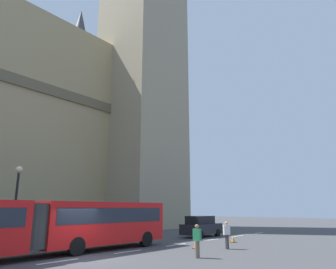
% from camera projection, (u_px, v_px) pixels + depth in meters
% --- Properties ---
extents(ground_plane, '(160.00, 160.00, 0.00)m').
position_uv_depth(ground_plane, '(84.00, 258.00, 15.87)').
color(ground_plane, '#424244').
extents(lane_centre_marking, '(39.00, 0.16, 0.01)m').
position_uv_depth(lane_centre_marking, '(128.00, 252.00, 18.21)').
color(lane_centre_marking, silver).
rests_on(lane_centre_marking, ground_plane).
extents(articulated_bus, '(18.47, 2.54, 2.90)m').
position_uv_depth(articulated_bus, '(29.00, 223.00, 15.96)').
color(articulated_bus, red).
rests_on(articulated_bus, ground_plane).
extents(sedan_lead, '(4.40, 1.86, 1.85)m').
position_uv_depth(sedan_lead, '(201.00, 226.00, 27.91)').
color(sedan_lead, black).
rests_on(sedan_lead, ground_plane).
extents(traffic_cone_west, '(0.36, 0.36, 0.58)m').
position_uv_depth(traffic_cone_west, '(196.00, 244.00, 19.59)').
color(traffic_cone_west, black).
rests_on(traffic_cone_west, ground_plane).
extents(traffic_cone_middle, '(0.36, 0.36, 0.58)m').
position_uv_depth(traffic_cone_middle, '(233.00, 239.00, 23.25)').
color(traffic_cone_middle, black).
rests_on(traffic_cone_middle, ground_plane).
extents(street_lamp, '(0.44, 0.44, 5.27)m').
position_uv_depth(street_lamp, '(16.00, 200.00, 19.96)').
color(street_lamp, black).
rests_on(street_lamp, ground_plane).
extents(pedestrian_near_cones, '(0.36, 0.43, 1.69)m').
position_uv_depth(pedestrian_near_cones, '(197.00, 240.00, 16.10)').
color(pedestrian_near_cones, '#726651').
rests_on(pedestrian_near_cones, ground_plane).
extents(pedestrian_by_kerb, '(0.46, 0.44, 1.69)m').
position_uv_depth(pedestrian_by_kerb, '(227.00, 234.00, 19.59)').
color(pedestrian_by_kerb, '#333333').
rests_on(pedestrian_by_kerb, ground_plane).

